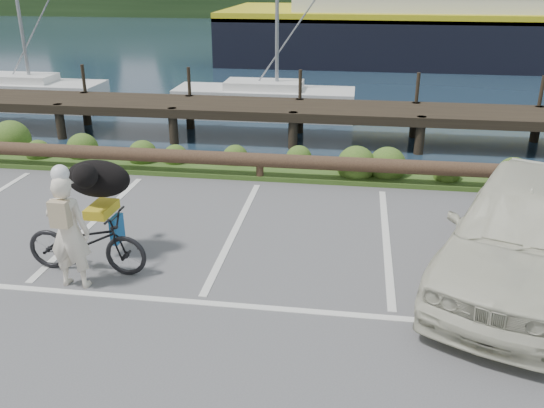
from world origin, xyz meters
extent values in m
plane|color=#525254|center=(0.00, 0.00, 0.00)|extent=(72.00, 72.00, 0.00)
plane|color=#182939|center=(0.00, 48.00, -1.20)|extent=(160.00, 160.00, 0.00)
cube|color=#3D5B21|center=(0.00, 5.30, 0.05)|extent=(34.00, 1.60, 0.10)
imported|color=black|center=(-1.88, 0.24, 0.49)|extent=(1.87, 0.69, 0.98)
imported|color=silver|center=(-1.89, -0.19, 0.84)|extent=(0.62, 0.42, 1.68)
ellipsoid|color=black|center=(-1.87, 0.84, 1.27)|extent=(0.52, 1.02, 0.59)
imported|color=beige|center=(4.43, 0.82, 0.82)|extent=(3.64, 5.20, 1.64)
camera|label=1|loc=(1.97, -6.95, 4.24)|focal=38.00mm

